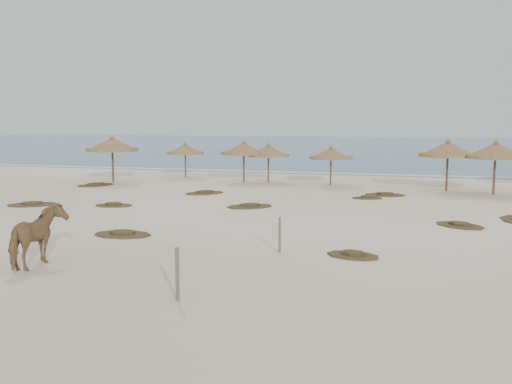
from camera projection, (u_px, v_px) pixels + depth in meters
The scene contains 23 objects.
ground at pixel (154, 237), 20.39m from camera, with size 160.00×160.00×0.00m, color white.
ocean at pixel (363, 146), 91.85m from camera, with size 200.00×100.00×0.01m, color #29527B.
foam_line at pixel (301, 173), 45.16m from camera, with size 70.00×0.60×0.01m, color white.
palapa_0 at pixel (112, 145), 37.92m from camera, with size 4.37×4.37×3.20m.
palapa_1 at pixel (185, 150), 41.48m from camera, with size 2.76×2.76×2.58m.
palapa_2 at pixel (268, 151), 38.01m from camera, with size 3.62×3.62×2.66m.
palapa_3 at pixel (244, 149), 38.08m from camera, with size 3.86×3.86×2.85m.
palapa_4 at pixel (331, 154), 36.27m from camera, with size 3.09×3.09×2.58m.
palapa_5 at pixel (496, 151), 31.64m from camera, with size 3.75×3.75×3.11m.
palapa_6 at pixel (448, 150), 33.16m from camera, with size 4.31×4.31×3.12m.
horse at pixel (38, 237), 16.15m from camera, with size 0.93×2.05×1.73m, color olive.
fence_post_near at pixel (177, 274), 13.11m from camera, with size 0.09×0.09×1.25m, color #645A4B.
fence_post_far at pixel (280, 235), 17.91m from camera, with size 0.08×0.08×1.13m, color #645A4B.
scrub_1 at pixel (32, 204), 27.93m from camera, with size 2.85×2.55×0.16m.
scrub_2 at pixel (114, 205), 27.67m from camera, with size 2.00×1.48×0.16m.
scrub_3 at pixel (250, 206), 27.33m from camera, with size 2.70×2.57×0.16m.
scrub_4 at pixel (460, 225), 22.39m from camera, with size 2.39×2.26×0.16m.
scrub_6 at pixel (96, 185), 36.30m from camera, with size 2.56×2.92×0.16m.
scrub_7 at pixel (385, 195), 31.54m from camera, with size 2.30×1.58×0.16m.
scrub_9 at pixel (123, 234), 20.64m from camera, with size 2.20×1.47×0.16m.
scrub_10 at pixel (367, 198), 30.27m from camera, with size 1.82×1.41×0.16m.
scrub_12 at pixel (353, 255), 17.43m from camera, with size 1.86×1.43×0.16m.
scrub_13 at pixel (205, 193), 32.36m from camera, with size 2.65×2.74×0.16m.
Camera 1 is at (9.10, -18.21, 4.15)m, focal length 40.00 mm.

